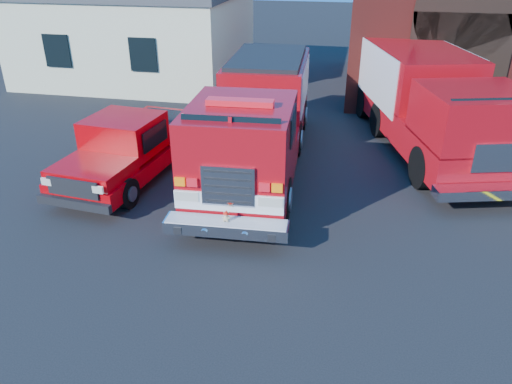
% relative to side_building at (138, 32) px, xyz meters
% --- Properties ---
extents(ground, '(100.00, 100.00, 0.00)m').
position_rel_side_building_xyz_m(ground, '(9.00, -13.00, -2.20)').
color(ground, black).
rests_on(ground, ground).
extents(parking_stripe_mid, '(0.12, 3.00, 0.01)m').
position_rel_side_building_xyz_m(parking_stripe_mid, '(15.50, -9.00, -2.20)').
color(parking_stripe_mid, yellow).
rests_on(parking_stripe_mid, ground).
extents(parking_stripe_far, '(0.12, 3.00, 0.01)m').
position_rel_side_building_xyz_m(parking_stripe_far, '(15.50, -6.00, -2.20)').
color(parking_stripe_far, yellow).
rests_on(parking_stripe_far, ground).
extents(side_building, '(10.20, 8.20, 4.35)m').
position_rel_side_building_xyz_m(side_building, '(0.00, 0.00, 0.00)').
color(side_building, beige).
rests_on(side_building, ground).
extents(fire_engine, '(3.23, 9.72, 2.95)m').
position_rel_side_building_xyz_m(fire_engine, '(8.13, -9.83, -0.67)').
color(fire_engine, black).
rests_on(fire_engine, ground).
extents(pickup_truck, '(2.64, 5.96, 1.89)m').
position_rel_side_building_xyz_m(pickup_truck, '(4.65, -11.30, -1.31)').
color(pickup_truck, black).
rests_on(pickup_truck, ground).
extents(secondary_truck, '(5.26, 9.72, 3.02)m').
position_rel_side_building_xyz_m(secondary_truck, '(13.29, -7.03, -0.56)').
color(secondary_truck, black).
rests_on(secondary_truck, ground).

